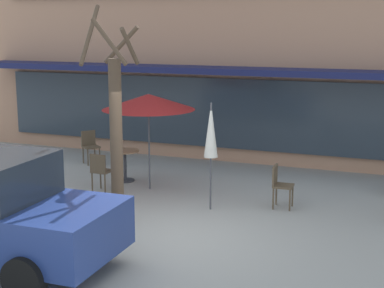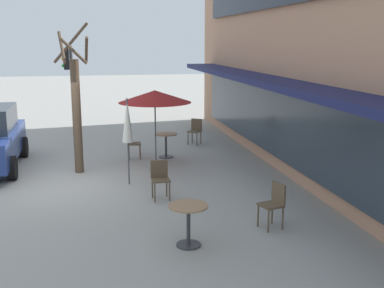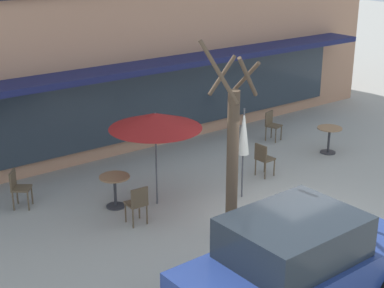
{
  "view_description": "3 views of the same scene",
  "coord_description": "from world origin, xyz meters",
  "px_view_note": "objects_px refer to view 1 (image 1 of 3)",
  "views": [
    {
      "loc": [
        4.07,
        -9.13,
        3.7
      ],
      "look_at": [
        -0.79,
        3.3,
        1.0
      ],
      "focal_mm": 55.0,
      "sensor_mm": 36.0,
      "label": 1
    },
    {
      "loc": [
        12.09,
        0.97,
        3.59
      ],
      "look_at": [
        0.37,
        3.37,
        1.01
      ],
      "focal_mm": 45.0,
      "sensor_mm": 36.0,
      "label": 2
    },
    {
      "loc": [
        -8.49,
        -7.71,
        5.91
      ],
      "look_at": [
        -0.36,
        2.97,
        1.12
      ],
      "focal_mm": 55.0,
      "sensor_mm": 36.0,
      "label": 3
    }
  ],
  "objects_px": {
    "cafe_chair_1": "(90,144)",
    "cafe_chair_3": "(280,183)",
    "patio_umbrella_cream_folded": "(148,102)",
    "patio_umbrella_green_folded": "(211,131)",
    "street_tree": "(116,128)",
    "cafe_chair_0": "(100,169)",
    "cafe_table_streetside": "(125,160)"
  },
  "relations": [
    {
      "from": "patio_umbrella_cream_folded",
      "to": "cafe_chair_1",
      "type": "bearing_deg",
      "value": 146.31
    },
    {
      "from": "cafe_table_streetside",
      "to": "cafe_chair_0",
      "type": "distance_m",
      "value": 1.06
    },
    {
      "from": "cafe_table_streetside",
      "to": "street_tree",
      "type": "bearing_deg",
      "value": -65.18
    },
    {
      "from": "patio_umbrella_green_folded",
      "to": "cafe_chair_1",
      "type": "xyz_separation_m",
      "value": [
        -4.43,
        2.67,
        -1.1
      ]
    },
    {
      "from": "patio_umbrella_cream_folded",
      "to": "cafe_chair_3",
      "type": "bearing_deg",
      "value": -5.51
    },
    {
      "from": "patio_umbrella_cream_folded",
      "to": "cafe_chair_3",
      "type": "relative_size",
      "value": 2.47
    },
    {
      "from": "patio_umbrella_cream_folded",
      "to": "cafe_chair_0",
      "type": "bearing_deg",
      "value": -145.68
    },
    {
      "from": "patio_umbrella_cream_folded",
      "to": "cafe_chair_1",
      "type": "xyz_separation_m",
      "value": [
        -2.62,
        1.75,
        -1.5
      ]
    },
    {
      "from": "cafe_chair_3",
      "to": "cafe_table_streetside",
      "type": "bearing_deg",
      "value": 169.55
    },
    {
      "from": "patio_umbrella_green_folded",
      "to": "cafe_chair_0",
      "type": "height_order",
      "value": "patio_umbrella_green_folded"
    },
    {
      "from": "patio_umbrella_cream_folded",
      "to": "street_tree",
      "type": "bearing_deg",
      "value": -80.72
    },
    {
      "from": "cafe_table_streetside",
      "to": "cafe_chair_0",
      "type": "relative_size",
      "value": 0.85
    },
    {
      "from": "street_tree",
      "to": "patio_umbrella_cream_folded",
      "type": "bearing_deg",
      "value": 99.28
    },
    {
      "from": "patio_umbrella_cream_folded",
      "to": "street_tree",
      "type": "distance_m",
      "value": 2.24
    },
    {
      "from": "cafe_table_streetside",
      "to": "patio_umbrella_green_folded",
      "type": "relative_size",
      "value": 0.35
    },
    {
      "from": "cafe_chair_3",
      "to": "street_tree",
      "type": "distance_m",
      "value": 3.57
    },
    {
      "from": "cafe_chair_0",
      "to": "cafe_chair_3",
      "type": "bearing_deg",
      "value": 4.66
    },
    {
      "from": "cafe_chair_1",
      "to": "street_tree",
      "type": "relative_size",
      "value": 0.22
    },
    {
      "from": "patio_umbrella_green_folded",
      "to": "patio_umbrella_cream_folded",
      "type": "relative_size",
      "value": 1.0
    },
    {
      "from": "patio_umbrella_cream_folded",
      "to": "street_tree",
      "type": "relative_size",
      "value": 0.54
    },
    {
      "from": "cafe_chair_1",
      "to": "cafe_chair_3",
      "type": "distance_m",
      "value": 6.07
    },
    {
      "from": "cafe_table_streetside",
      "to": "patio_umbrella_green_folded",
      "type": "xyz_separation_m",
      "value": [
        2.67,
        -1.35,
        1.11
      ]
    },
    {
      "from": "patio_umbrella_cream_folded",
      "to": "cafe_chair_1",
      "type": "distance_m",
      "value": 3.49
    },
    {
      "from": "patio_umbrella_green_folded",
      "to": "street_tree",
      "type": "relative_size",
      "value": 0.54
    },
    {
      "from": "cafe_chair_0",
      "to": "cafe_chair_1",
      "type": "height_order",
      "value": "same"
    },
    {
      "from": "cafe_chair_0",
      "to": "cafe_chair_3",
      "type": "distance_m",
      "value": 4.03
    },
    {
      "from": "cafe_table_streetside",
      "to": "patio_umbrella_green_folded",
      "type": "height_order",
      "value": "patio_umbrella_green_folded"
    },
    {
      "from": "cafe_chair_0",
      "to": "patio_umbrella_cream_folded",
      "type": "bearing_deg",
      "value": 34.32
    },
    {
      "from": "cafe_chair_0",
      "to": "street_tree",
      "type": "height_order",
      "value": "street_tree"
    },
    {
      "from": "cafe_chair_3",
      "to": "street_tree",
      "type": "relative_size",
      "value": 0.22
    },
    {
      "from": "patio_umbrella_green_folded",
      "to": "cafe_chair_1",
      "type": "distance_m",
      "value": 5.29
    },
    {
      "from": "patio_umbrella_cream_folded",
      "to": "patio_umbrella_green_folded",
      "type": "bearing_deg",
      "value": -26.98
    }
  ]
}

